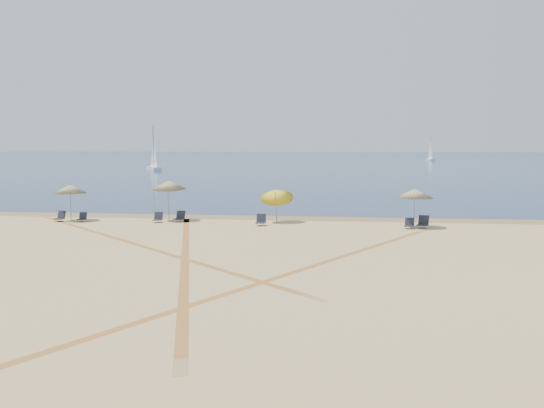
{
  "coord_description": "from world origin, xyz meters",
  "views": [
    {
      "loc": [
        4.85,
        -16.74,
        4.85
      ],
      "look_at": [
        0.0,
        20.0,
        1.3
      ],
      "focal_mm": 40.73,
      "sensor_mm": 36.0,
      "label": 1
    }
  ],
  "objects": [
    {
      "name": "umbrella_4",
      "position": [
        8.45,
        20.2,
        2.02
      ],
      "size": [
        2.18,
        2.18,
        2.36
      ],
      "color": "gray",
      "rests_on": "ground"
    },
    {
      "name": "sailboat_1",
      "position": [
        28.64,
        181.02,
        2.4
      ],
      "size": [
        2.31,
        5.5,
        7.95
      ],
      "rotation": [
        0.0,
        0.0,
        0.18
      ],
      "color": "white",
      "rests_on": "ocean"
    },
    {
      "name": "tire_tracks",
      "position": [
        -2.01,
        9.4,
        0.0
      ],
      "size": [
        47.91,
        45.65,
        0.0
      ],
      "color": "tan",
      "rests_on": "ground"
    },
    {
      "name": "chair_8",
      "position": [
        8.95,
        19.97,
        0.32
      ],
      "size": [
        0.8,
        0.87,
        0.74
      ],
      "rotation": [
        0.0,
        0.0,
        -0.32
      ],
      "color": "black",
      "rests_on": "ground"
    },
    {
      "name": "wet_sand",
      "position": [
        0.0,
        24.0,
        0.0
      ],
      "size": [
        500.0,
        500.0,
        0.0
      ],
      "primitive_type": "plane",
      "color": "olive",
      "rests_on": "ground"
    },
    {
      "name": "sailboat_0",
      "position": [
        -33.54,
        98.82,
        2.63
      ],
      "size": [
        4.46,
        5.7,
        8.71
      ],
      "rotation": [
        0.0,
        0.0,
        0.58
      ],
      "color": "white",
      "rests_on": "ocean"
    },
    {
      "name": "chair_3",
      "position": [
        -12.22,
        20.29,
        0.26
      ],
      "size": [
        0.52,
        0.6,
        0.59
      ],
      "rotation": [
        0.0,
        0.0,
        0.06
      ],
      "color": "black",
      "rests_on": "ground"
    },
    {
      "name": "chair_5",
      "position": [
        -6.02,
        20.96,
        0.31
      ],
      "size": [
        0.68,
        0.76,
        0.7
      ],
      "rotation": [
        0.0,
        0.0,
        -0.16
      ],
      "color": "black",
      "rests_on": "ground"
    },
    {
      "name": "umbrella_1",
      "position": [
        -13.15,
        20.64,
        2.05
      ],
      "size": [
        2.08,
        2.08,
        2.39
      ],
      "color": "gray",
      "rests_on": "ground"
    },
    {
      "name": "chair_7",
      "position": [
        8.12,
        19.61,
        0.27
      ],
      "size": [
        0.61,
        0.68,
        0.62
      ],
      "rotation": [
        0.0,
        0.0,
        -0.17
      ],
      "color": "black",
      "rests_on": "ground"
    },
    {
      "name": "chair_6",
      "position": [
        -0.65,
        19.85,
        0.31
      ],
      "size": [
        0.59,
        0.69,
        0.7
      ],
      "rotation": [
        0.0,
        0.0,
        0.02
      ],
      "color": "black",
      "rests_on": "ground"
    },
    {
      "name": "chair_2",
      "position": [
        -13.67,
        20.21,
        0.29
      ],
      "size": [
        0.67,
        0.75,
        0.67
      ],
      "rotation": [
        0.0,
        0.0,
        -0.2
      ],
      "color": "black",
      "rests_on": "ground"
    },
    {
      "name": "umbrella_3",
      "position": [
        0.1,
        21.45,
        1.8
      ],
      "size": [
        2.09,
        2.14,
        2.48
      ],
      "color": "gray",
      "rests_on": "ground"
    },
    {
      "name": "chair_4",
      "position": [
        -7.32,
        20.55,
        0.28
      ],
      "size": [
        0.57,
        0.66,
        0.64
      ],
      "rotation": [
        0.0,
        0.0,
        0.06
      ],
      "color": "black",
      "rests_on": "ground"
    },
    {
      "name": "ocean",
      "position": [
        0.0,
        225.0,
        0.01
      ],
      "size": [
        500.0,
        500.0,
        0.0
      ],
      "primitive_type": "plane",
      "color": "#0C2151",
      "rests_on": "ground"
    },
    {
      "name": "ground",
      "position": [
        0.0,
        0.0,
        0.0
      ],
      "size": [
        160.0,
        160.0,
        0.0
      ],
      "primitive_type": "plane",
      "color": "tan",
      "rests_on": "ground"
    },
    {
      "name": "umbrella_2",
      "position": [
        -6.89,
        21.5,
        2.31
      ],
      "size": [
        2.16,
        2.2,
        2.69
      ],
      "color": "gray",
      "rests_on": "ground"
    }
  ]
}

